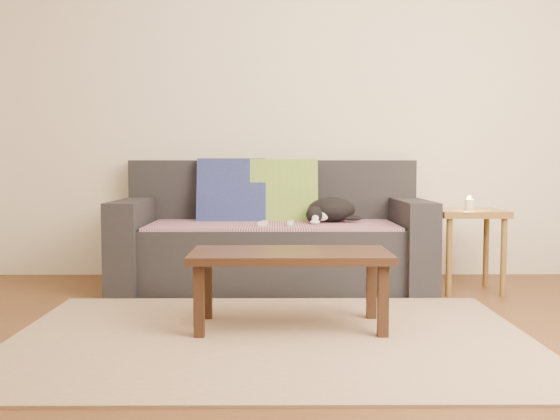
{
  "coord_description": "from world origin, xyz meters",
  "views": [
    {
      "loc": [
        0.02,
        -2.95,
        0.84
      ],
      "look_at": [
        0.05,
        1.2,
        0.55
      ],
      "focal_mm": 42.0,
      "sensor_mm": 36.0,
      "label": 1
    }
  ],
  "objects": [
    {
      "name": "ground",
      "position": [
        0.0,
        0.0,
        0.0
      ],
      "size": [
        4.5,
        4.5,
        0.0
      ],
      "primitive_type": "plane",
      "color": "brown",
      "rests_on": "ground"
    },
    {
      "name": "candle",
      "position": [
        1.3,
        1.33,
        0.58
      ],
      "size": [
        0.06,
        0.06,
        0.09
      ],
      "color": "beige",
      "rests_on": "side_table"
    },
    {
      "name": "cushion_green",
      "position": [
        0.08,
        1.74,
        0.63
      ],
      "size": [
        0.48,
        0.23,
        0.5
      ],
      "primitive_type": "cube",
      "rotation": [
        -0.23,
        0.0,
        0.0
      ],
      "color": "#0C5233",
      "rests_on": "throw_blanket"
    },
    {
      "name": "side_table",
      "position": [
        1.3,
        1.33,
        0.45
      ],
      "size": [
        0.43,
        0.43,
        0.54
      ],
      "color": "brown",
      "rests_on": "ground"
    },
    {
      "name": "sofa",
      "position": [
        0.0,
        1.57,
        0.31
      ],
      "size": [
        2.1,
        0.94,
        0.87
      ],
      "color": "#232328",
      "rests_on": "ground"
    },
    {
      "name": "cat",
      "position": [
        0.4,
        1.56,
        0.52
      ],
      "size": [
        0.4,
        0.34,
        0.17
      ],
      "rotation": [
        0.0,
        0.0,
        0.16
      ],
      "color": "black",
      "rests_on": "throw_blanket"
    },
    {
      "name": "throw_blanket",
      "position": [
        0.0,
        1.48,
        0.43
      ],
      "size": [
        1.66,
        0.74,
        0.02
      ],
      "primitive_type": "cube",
      "color": "#462B52",
      "rests_on": "sofa"
    },
    {
      "name": "cushion_navy",
      "position": [
        -0.29,
        1.74,
        0.63
      ],
      "size": [
        0.49,
        0.24,
        0.51
      ],
      "primitive_type": "cube",
      "rotation": [
        -0.25,
        0.0,
        0.0
      ],
      "color": "#11204A",
      "rests_on": "throw_blanket"
    },
    {
      "name": "wii_remote_b",
      "position": [
        0.12,
        1.32,
        0.46
      ],
      "size": [
        0.05,
        0.15,
        0.03
      ],
      "primitive_type": "cube",
      "rotation": [
        0.0,
        0.0,
        1.49
      ],
      "color": "white",
      "rests_on": "throw_blanket"
    },
    {
      "name": "wii_remote_a",
      "position": [
        -0.06,
        1.29,
        0.46
      ],
      "size": [
        0.06,
        0.15,
        0.03
      ],
      "primitive_type": "cube",
      "rotation": [
        0.0,
        0.0,
        1.39
      ],
      "color": "white",
      "rests_on": "throw_blanket"
    },
    {
      "name": "back_wall",
      "position": [
        0.0,
        2.0,
        1.3
      ],
      "size": [
        4.5,
        0.04,
        2.6
      ],
      "primitive_type": "cube",
      "color": "beige",
      "rests_on": "ground"
    },
    {
      "name": "coffee_table",
      "position": [
        0.1,
        0.34,
        0.35
      ],
      "size": [
        1.0,
        0.5,
        0.4
      ],
      "color": "black",
      "rests_on": "rug"
    },
    {
      "name": "rug",
      "position": [
        0.0,
        0.15,
        0.01
      ],
      "size": [
        2.5,
        1.8,
        0.01
      ],
      "primitive_type": "cube",
      "color": "tan",
      "rests_on": "ground"
    }
  ]
}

